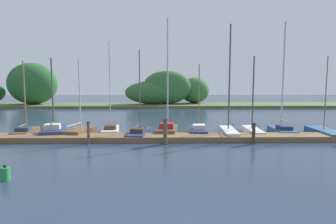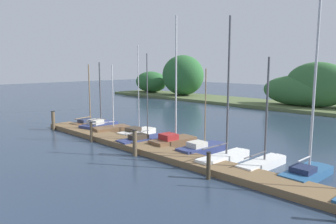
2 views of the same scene
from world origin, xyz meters
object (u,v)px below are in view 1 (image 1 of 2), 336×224
Objects in this scene: mooring_piling_2 at (165,132)px; sailboat_8 at (252,129)px; sailboat_9 at (282,128)px; sailboat_6 at (199,130)px; sailboat_1 at (54,130)px; mooring_piling_3 at (254,133)px; sailboat_10 at (324,132)px; sailboat_7 at (229,130)px; channel_buoy_0 at (5,174)px; sailboat_2 at (80,131)px; sailboat_3 at (111,129)px; sailboat_0 at (26,131)px; mooring_piling_1 at (88,133)px; sailboat_4 at (140,132)px; sailboat_5 at (167,128)px.

sailboat_8 is at bearing 27.07° from mooring_piling_2.
sailboat_9 reaches higher than mooring_piling_2.
sailboat_6 is at bearing 94.15° from sailboat_9.
sailboat_1 is 0.67× the size of sailboat_9.
sailboat_8 is at bearing -100.72° from sailboat_1.
mooring_piling_2 is at bearing 179.33° from mooring_piling_3.
sailboat_9 reaches higher than sailboat_10.
sailboat_7 is at bearing 111.75° from sailboat_8.
sailboat_10 is 6.66m from mooring_piling_3.
channel_buoy_0 is (1.74, -9.36, -0.12)m from sailboat_1.
sailboat_3 is at bearing -53.63° from sailboat_2.
sailboat_0 is 3.80× the size of mooring_piling_1.
sailboat_10 reaches higher than sailboat_6.
sailboat_0 is 21.96m from sailboat_10.
sailboat_0 reaches higher than channel_buoy_0.
mooring_piling_2 is (4.83, -0.04, 0.08)m from mooring_piling_1.
sailboat_1 is at bearing 92.58° from sailboat_7.
sailboat_7 is 5.03× the size of mooring_piling_2.
sailboat_7 is 4.30m from sailboat_9.
sailboat_0 is at bearing 90.94° from sailboat_4.
sailboat_0 is at bearing 112.07° from channel_buoy_0.
sailboat_8 is at bearing -74.47° from sailboat_2.
sailboat_9 is 2.92m from sailboat_10.
sailboat_6 is (10.65, 0.43, -0.08)m from sailboat_1.
sailboat_8 is at bearing -98.98° from sailboat_3.
sailboat_9 is 4.82m from mooring_piling_3.
sailboat_5 is (4.31, -0.46, 0.16)m from sailboat_3.
sailboat_4 is 10.73m from sailboat_9.
sailboat_4 is at bearing -81.54° from sailboat_2.
mooring_piling_2 is at bearing 45.30° from channel_buoy_0.
sailboat_4 is at bearing 93.46° from sailboat_10.
sailboat_5 is 1.46× the size of sailboat_8.
sailboat_6 is 0.62× the size of sailboat_9.
sailboat_5 is 1.64× the size of sailboat_6.
sailboat_5 reaches higher than mooring_piling_2.
sailboat_1 is 4.19× the size of mooring_piling_3.
sailboat_5 reaches higher than mooring_piling_3.
sailboat_4 is 0.77× the size of sailboat_7.
sailboat_0 is at bearing 162.65° from mooring_piling_2.
sailboat_10 is at bearing 26.71° from channel_buoy_0.
mooring_piling_3 is (5.56, -0.06, -0.12)m from mooring_piling_2.
sailboat_7 is at bearing -100.61° from sailboat_0.
channel_buoy_0 is (-15.24, -9.90, -0.17)m from sailboat_9.
sailboat_7 is 12.24× the size of channel_buoy_0.
sailboat_1 reaches higher than mooring_piling_3.
sailboat_1 is at bearing 160.33° from mooring_piling_2.
sailboat_2 is at bearing 91.53° from sailboat_4.
sailboat_10 is at bearing -89.13° from sailboat_6.
sailboat_7 reaches higher than sailboat_1.
channel_buoy_0 is at bearing -168.29° from sailboat_2.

